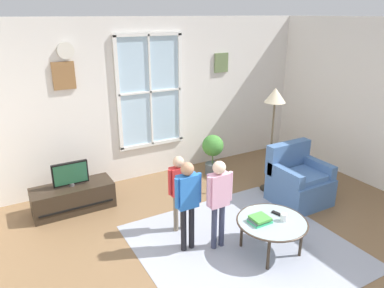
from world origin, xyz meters
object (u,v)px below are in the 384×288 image
Objects in this scene: armchair at (298,182)px; book_stack at (260,220)px; tv_stand at (73,198)px; person_blue_shirt at (187,196)px; potted_plant_by_window at (213,150)px; remote_near_books at (277,213)px; floor_lamp at (274,106)px; coffee_table at (272,223)px; television at (70,174)px; cup at (284,217)px; person_pink_shirt at (219,195)px; person_red_shirt at (179,185)px.

book_stack is (-1.33, -0.71, 0.12)m from armchair.
person_blue_shirt is at bearing -59.09° from tv_stand.
book_stack is 0.34× the size of potted_plant_by_window.
remote_near_books is at bearing -101.86° from potted_plant_by_window.
floor_lamp reaches higher than remote_near_books.
coffee_table is 0.18m from remote_near_books.
television is 0.44× the size of person_blue_shirt.
remote_near_books is (0.30, 0.03, -0.02)m from book_stack.
floor_lamp is at bearing 103.13° from armchair.
coffee_table is 1.94m from floor_lamp.
cup is 0.15m from remote_near_books.
tv_stand is 0.68× the size of floor_lamp.
armchair is 9.63× the size of cup.
coffee_table is at bearing -147.45° from armchair.
person_blue_shirt is (-0.70, 0.48, 0.26)m from book_stack.
tv_stand is 8.11× the size of remote_near_books.
floor_lamp is (1.07, 1.27, 1.00)m from coffee_table.
person_pink_shirt reaches higher than cup.
person_red_shirt is 1.44× the size of potted_plant_by_window.
cup is 2.35m from potted_plant_by_window.
coffee_table is at bearing -130.02° from floor_lamp.
person_blue_shirt reaches higher than remote_near_books.
person_pink_shirt is at bearing 155.55° from remote_near_books.
floor_lamp is (2.90, -0.90, 0.83)m from television.
floor_lamp is (1.21, 1.22, 0.95)m from book_stack.
television is at bearing 126.52° from person_pink_shirt.
armchair is 1.19m from floor_lamp.
person_blue_shirt is 0.44m from person_red_shirt.
coffee_table is at bearing -37.34° from person_pink_shirt.
cup is at bearing -102.51° from remote_near_books.
tv_stand is 1.00× the size of person_pink_shirt.
armchair is at bearing -25.14° from television.
person_pink_shirt is 2.18m from potted_plant_by_window.
book_stack is at bearing 157.25° from cup.
book_stack is at bearing 160.69° from coffee_table.
remote_near_books is 2.20m from potted_plant_by_window.
book_stack is 0.89m from person_blue_shirt.
floor_lamp is (2.90, -0.90, 1.21)m from tv_stand.
tv_stand is 2.29× the size of television.
tv_stand is 1.31× the size of armchair.
floor_lamp reaches higher than person_pink_shirt.
coffee_table is 0.16m from book_stack.
floor_lamp reaches higher than coffee_table.
television is at bearing -178.50° from potted_plant_by_window.
armchair is at bearing 28.02° from book_stack.
television is 1.93m from person_blue_shirt.
cup is at bearing -48.92° from tv_stand.
television reaches higher than coffee_table.
person_pink_shirt is (-0.62, 0.44, 0.25)m from cup.
person_blue_shirt reaches higher than television.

